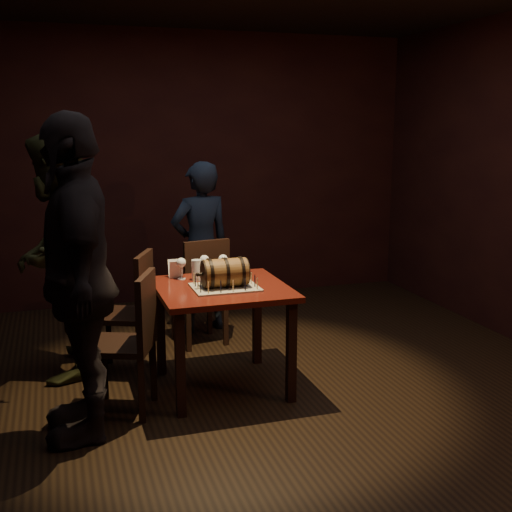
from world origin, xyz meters
name	(u,v)px	position (x,y,z in m)	size (l,w,h in m)	color
room_shell	(250,193)	(0.00, 0.00, 1.40)	(5.04, 5.04, 2.80)	black
pub_table	(222,301)	(-0.19, 0.05, 0.64)	(0.90, 0.90, 0.75)	#47110B
cake_board	(225,287)	(-0.19, -0.01, 0.76)	(0.45, 0.35, 0.01)	#A49A84
barrel_cake	(225,273)	(-0.19, -0.01, 0.86)	(0.36, 0.21, 0.21)	brown
birthday_candles	(225,281)	(-0.19, -0.01, 0.80)	(0.40, 0.30, 0.09)	#FDE297
wine_glass_left	(181,264)	(-0.42, 0.33, 0.87)	(0.07, 0.07, 0.16)	silver
wine_glass_mid	(204,261)	(-0.24, 0.38, 0.87)	(0.07, 0.07, 0.16)	silver
wine_glass_right	(223,260)	(-0.10, 0.35, 0.87)	(0.07, 0.07, 0.16)	silver
pint_of_ale	(197,270)	(-0.32, 0.28, 0.82)	(0.07, 0.07, 0.15)	silver
menu_card	(176,269)	(-0.45, 0.39, 0.81)	(0.10, 0.05, 0.13)	white
chair_back	(203,286)	(-0.13, 0.96, 0.52)	(0.46, 0.46, 0.93)	black
chair_left_rear	(132,306)	(-0.77, 0.52, 0.52)	(0.53, 0.53, 0.93)	black
chair_left_front	(132,335)	(-0.85, -0.15, 0.52)	(0.52, 0.52, 0.93)	black
person_back	(201,248)	(-0.04, 1.37, 0.77)	(0.56, 0.37, 1.54)	#1A2435
person_left_rear	(57,257)	(-1.28, 0.63, 0.91)	(0.88, 0.69, 1.82)	#3D4120
person_left_front	(78,279)	(-1.18, -0.36, 0.97)	(1.14, 0.47, 1.94)	black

